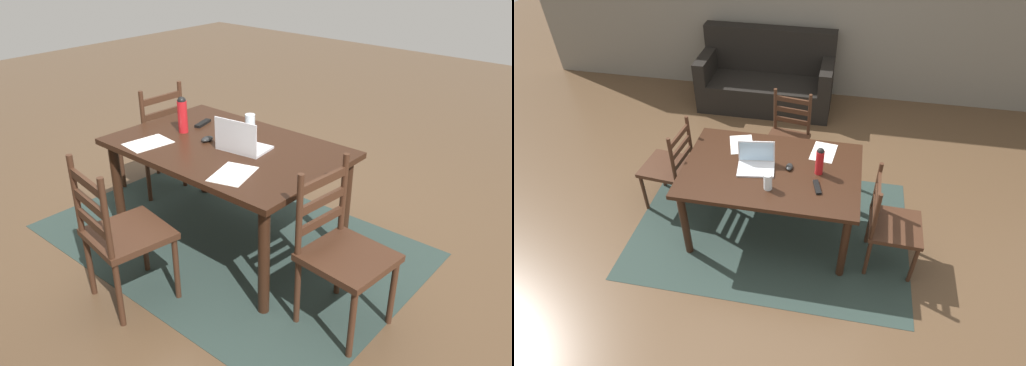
{
  "view_description": "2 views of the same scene",
  "coord_description": "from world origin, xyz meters",
  "views": [
    {
      "loc": [
        -2.25,
        2.29,
        2.06
      ],
      "look_at": [
        -0.14,
        -0.14,
        0.46
      ],
      "focal_mm": 35.98,
      "sensor_mm": 36.0,
      "label": 1
    },
    {
      "loc": [
        0.52,
        -2.78,
        3.03
      ],
      "look_at": [
        -0.02,
        0.01,
        0.57
      ],
      "focal_mm": 29.13,
      "sensor_mm": 36.0,
      "label": 2
    }
  ],
  "objects": [
    {
      "name": "area_rug",
      "position": [
        0.0,
        0.0,
        0.0
      ],
      "size": [
        2.63,
        1.78,
        0.01
      ],
      "primitive_type": "cube",
      "color": "#283833",
      "rests_on": "ground"
    },
    {
      "name": "chair_right_near",
      "position": [
        1.07,
        -0.2,
        0.46
      ],
      "size": [
        0.45,
        0.45,
        0.95
      ],
      "color": "#3D2316",
      "rests_on": "ground"
    },
    {
      "name": "computer_mouse",
      "position": [
        0.15,
        0.03,
        0.77
      ],
      "size": [
        0.06,
        0.1,
        0.03
      ],
      "primitive_type": "ellipsoid",
      "rotation": [
        0.0,
        0.0,
        0.02
      ],
      "color": "black",
      "rests_on": "dining_table"
    },
    {
      "name": "laptop",
      "position": [
        -0.14,
        0.01,
        0.81
      ],
      "size": [
        0.35,
        0.26,
        0.23
      ],
      "color": "silver",
      "rests_on": "dining_table"
    },
    {
      "name": "chair_far_head",
      "position": [
        0.01,
        0.88,
        0.46
      ],
      "size": [
        0.5,
        0.5,
        0.95
      ],
      "color": "#3D2316",
      "rests_on": "ground"
    },
    {
      "name": "water_bottle",
      "position": [
        0.41,
        0.02,
        0.89
      ],
      "size": [
        0.07,
        0.07,
        0.26
      ],
      "color": "red",
      "rests_on": "dining_table"
    },
    {
      "name": "drinking_glass",
      "position": [
        0.02,
        -0.26,
        0.83
      ],
      "size": [
        0.07,
        0.07,
        0.15
      ],
      "primitive_type": "cylinder",
      "color": "silver",
      "rests_on": "dining_table"
    },
    {
      "name": "ground_plane",
      "position": [
        0.0,
        0.0,
        0.0
      ],
      "size": [
        14.0,
        14.0,
        0.0
      ],
      "primitive_type": "plane",
      "color": "brown"
    },
    {
      "name": "paper_stack_right",
      "position": [
        -0.34,
        0.3,
        0.75
      ],
      "size": [
        0.29,
        0.34,
        0.0
      ],
      "primitive_type": "cube",
      "rotation": [
        0.0,
        0.0,
        0.3
      ],
      "color": "white",
      "rests_on": "dining_table"
    },
    {
      "name": "dining_table",
      "position": [
        0.0,
        0.0,
        0.66
      ],
      "size": [
        1.56,
        1.02,
        0.75
      ],
      "color": "black",
      "rests_on": "ground"
    },
    {
      "name": "chair_left_far",
      "position": [
        -1.07,
        0.2,
        0.46
      ],
      "size": [
        0.48,
        0.48,
        0.95
      ],
      "color": "#3D2316",
      "rests_on": "ground"
    },
    {
      "name": "paper_stack_left",
      "position": [
        0.43,
        0.32,
        0.75
      ],
      "size": [
        0.24,
        0.32,
        0.0
      ],
      "primitive_type": "cube",
      "rotation": [
        0.0,
        0.0,
        -0.12
      ],
      "color": "white",
      "rests_on": "dining_table"
    },
    {
      "name": "tv_remote",
      "position": [
        0.42,
        -0.18,
        0.76
      ],
      "size": [
        0.09,
        0.18,
        0.02
      ],
      "primitive_type": "cube",
      "rotation": [
        0.0,
        0.0,
        0.28
      ],
      "color": "black",
      "rests_on": "dining_table"
    }
  ]
}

